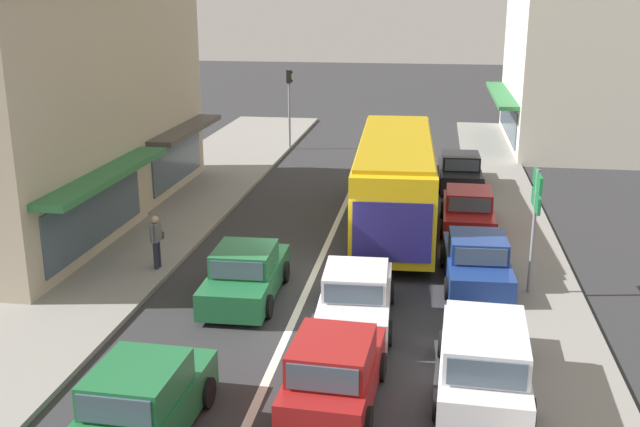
# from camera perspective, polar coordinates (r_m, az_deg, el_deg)

# --- Properties ---
(ground_plane) EXTENTS (140.00, 140.00, 0.00)m
(ground_plane) POSITION_cam_1_polar(r_m,az_deg,el_deg) (21.97, -0.65, -5.05)
(ground_plane) COLOR #2D2D30
(lane_centre_line) EXTENTS (0.20, 28.00, 0.01)m
(lane_centre_line) POSITION_cam_1_polar(r_m,az_deg,el_deg) (25.69, 0.81, -1.80)
(lane_centre_line) COLOR silver
(lane_centre_line) RESTS_ON ground
(sidewalk_left) EXTENTS (5.20, 44.00, 0.14)m
(sidewalk_left) POSITION_cam_1_polar(r_m,az_deg,el_deg) (29.18, -11.98, 0.22)
(sidewalk_left) COLOR gray
(sidewalk_left) RESTS_ON ground
(kerb_right) EXTENTS (2.80, 44.00, 0.12)m
(kerb_right) POSITION_cam_1_polar(r_m,az_deg,el_deg) (27.51, 14.30, -0.96)
(kerb_right) COLOR gray
(kerb_right) RESTS_ON ground
(shopfront_mid_block) EXTENTS (7.23, 7.14, 8.49)m
(shopfront_mid_block) POSITION_cam_1_polar(r_m,az_deg,el_deg) (32.31, -16.30, 9.04)
(shopfront_mid_block) COLOR #B2A38E
(shopfront_mid_block) RESTS_ON ground
(building_right_far) EXTENTS (9.26, 11.59, 9.13)m
(building_right_far) POSITION_cam_1_polar(r_m,az_deg,el_deg) (43.00, 19.98, 10.85)
(building_right_far) COLOR silver
(building_right_far) RESTS_ON ground
(city_bus) EXTENTS (3.06, 10.95, 3.23)m
(city_bus) POSITION_cam_1_polar(r_m,az_deg,el_deg) (26.35, 5.75, 2.83)
(city_bus) COLOR yellow
(city_bus) RESTS_ON ground
(hatchback_adjacent_lane_trail) EXTENTS (1.96, 3.78, 1.54)m
(hatchback_adjacent_lane_trail) POSITION_cam_1_polar(r_m,az_deg,el_deg) (15.40, 1.06, -12.07)
(hatchback_adjacent_lane_trail) COLOR maroon
(hatchback_adjacent_lane_trail) RESTS_ON ground
(sedan_behind_bus_mid) EXTENTS (1.97, 4.24, 1.47)m
(sedan_behind_bus_mid) POSITION_cam_1_polar(r_m,az_deg,el_deg) (20.59, -5.69, -4.68)
(sedan_behind_bus_mid) COLOR #1E6638
(sedan_behind_bus_mid) RESTS_ON ground
(hatchback_queue_gap_filler) EXTENTS (1.91, 3.75, 1.54)m
(hatchback_queue_gap_filler) POSITION_cam_1_polar(r_m,az_deg,el_deg) (14.82, -13.28, -13.78)
(hatchback_queue_gap_filler) COLOR #1E6638
(hatchback_queue_gap_filler) RESTS_ON ground
(sedan_queue_far_back) EXTENTS (2.02, 4.27, 1.47)m
(sedan_queue_far_back) POSITION_cam_1_polar(r_m,az_deg,el_deg) (19.04, 2.75, -6.42)
(sedan_queue_far_back) COLOR silver
(sedan_queue_far_back) RESTS_ON ground
(parked_wagon_kerb_front) EXTENTS (2.06, 4.56, 1.58)m
(parked_wagon_kerb_front) POSITION_cam_1_polar(r_m,az_deg,el_deg) (16.20, 12.35, -10.81)
(parked_wagon_kerb_front) COLOR silver
(parked_wagon_kerb_front) RESTS_ON ground
(parked_sedan_kerb_second) EXTENTS (2.02, 4.26, 1.47)m
(parked_sedan_kerb_second) POSITION_cam_1_polar(r_m,az_deg,el_deg) (21.92, 11.85, -3.63)
(parked_sedan_kerb_second) COLOR navy
(parked_sedan_kerb_second) RESTS_ON ground
(parked_sedan_kerb_third) EXTENTS (1.92, 4.21, 1.47)m
(parked_sedan_kerb_third) POSITION_cam_1_polar(r_m,az_deg,el_deg) (26.87, 11.22, 0.17)
(parked_sedan_kerb_third) COLOR maroon
(parked_sedan_kerb_third) RESTS_ON ground
(parked_sedan_kerb_rear) EXTENTS (1.99, 4.25, 1.47)m
(parked_sedan_kerb_rear) POSITION_cam_1_polar(r_m,az_deg,el_deg) (32.78, 10.61, 3.15)
(parked_sedan_kerb_rear) COLOR black
(parked_sedan_kerb_rear) RESTS_ON ground
(traffic_light_downstreet) EXTENTS (0.33, 0.24, 4.20)m
(traffic_light_downstreet) POSITION_cam_1_polar(r_m,az_deg,el_deg) (39.80, -2.35, 8.96)
(traffic_light_downstreet) COLOR gray
(traffic_light_downstreet) RESTS_ON ground
(directional_road_sign) EXTENTS (0.10, 1.40, 3.60)m
(directional_road_sign) POSITION_cam_1_polar(r_m,az_deg,el_deg) (20.73, 16.13, 0.83)
(directional_road_sign) COLOR gray
(directional_road_sign) RESTS_ON ground
(pedestrian_with_handbag_near) EXTENTS (0.25, 0.65, 1.63)m
(pedestrian_with_handbag_near) POSITION_cam_1_polar(r_m,az_deg,el_deg) (22.71, -12.38, -1.86)
(pedestrian_with_handbag_near) COLOR #232838
(pedestrian_with_handbag_near) RESTS_ON sidewalk_left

